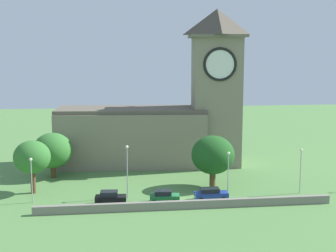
{
  "coord_description": "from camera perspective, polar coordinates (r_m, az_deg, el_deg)",
  "views": [
    {
      "loc": [
        -10.21,
        -64.91,
        21.02
      ],
      "look_at": [
        -0.85,
        8.87,
        9.36
      ],
      "focal_mm": 51.25,
      "sensor_mm": 36.0,
      "label": 1
    }
  ],
  "objects": [
    {
      "name": "ground_plane",
      "position": [
        83.26,
        0.05,
        -5.72
      ],
      "size": [
        200.0,
        200.0,
        0.0
      ],
      "primitive_type": "plane",
      "color": "#517F42"
    },
    {
      "name": "streetlamp_east_mid",
      "position": [
        73.8,
        15.51,
        -4.31
      ],
      "size": [
        0.44,
        0.44,
        6.81
      ],
      "color": "#9EA0A5",
      "rests_on": "ground"
    },
    {
      "name": "car_green",
      "position": [
        67.81,
        -0.45,
        -8.37
      ],
      "size": [
        4.3,
        2.5,
        1.76
      ],
      "color": "#1E6B38",
      "rests_on": "ground"
    },
    {
      "name": "tree_by_tower",
      "position": [
        82.35,
        -13.56,
        -2.85
      ],
      "size": [
        6.56,
        6.56,
        7.57
      ],
      "color": "brown",
      "rests_on": "ground"
    },
    {
      "name": "quay_barrier",
      "position": [
        65.3,
        2.16,
        -9.34
      ],
      "size": [
        40.33,
        0.7,
        1.16
      ],
      "primitive_type": "cube",
      "color": "gray",
      "rests_on": "ground"
    },
    {
      "name": "tree_riverside_west",
      "position": [
        73.83,
        -15.87,
        -3.6
      ],
      "size": [
        5.44,
        5.44,
        7.97
      ],
      "color": "brown",
      "rests_on": "ground"
    },
    {
      "name": "church",
      "position": [
        88.71,
        -0.17,
        1.23
      ],
      "size": [
        34.86,
        12.84,
        28.56
      ],
      "color": "gray",
      "rests_on": "ground"
    },
    {
      "name": "streetlamp_west_end",
      "position": [
        69.45,
        -15.95,
        -5.34
      ],
      "size": [
        0.44,
        0.44,
        6.42
      ],
      "color": "#9EA0A5",
      "rests_on": "ground"
    },
    {
      "name": "car_blue",
      "position": [
        69.29,
        5.12,
        -8.03
      ],
      "size": [
        4.77,
        2.09,
        1.72
      ],
      "color": "#233D9E",
      "rests_on": "ground"
    },
    {
      "name": "tree_riverside_east",
      "position": [
        74.27,
        5.36,
        -3.45
      ],
      "size": [
        6.65,
        6.65,
        8.2
      ],
      "color": "brown",
      "rests_on": "ground"
    },
    {
      "name": "streetlamp_central",
      "position": [
        69.74,
        7.18,
        -4.84
      ],
      "size": [
        0.44,
        0.44,
        6.75
      ],
      "color": "#9EA0A5",
      "rests_on": "ground"
    },
    {
      "name": "streetlamp_west_mid",
      "position": [
        69.0,
        -4.89,
        -4.48
      ],
      "size": [
        0.44,
        0.44,
        7.73
      ],
      "color": "#9EA0A5",
      "rests_on": "ground"
    },
    {
      "name": "car_black",
      "position": [
        67.43,
        -6.87,
        -8.46
      ],
      "size": [
        4.39,
        2.39,
        1.92
      ],
      "color": "black",
      "rests_on": "ground"
    }
  ]
}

